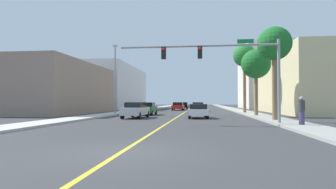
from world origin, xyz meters
TOP-DOWN VIEW (x-y plane):
  - ground at (0.00, 42.00)m, footprint 192.00×192.00m
  - sidewalk_left at (-8.44, 42.00)m, footprint 2.50×168.00m
  - sidewalk_right at (8.44, 42.00)m, footprint 2.50×168.00m
  - lane_marking_center at (0.00, 42.00)m, footprint 0.16×144.00m
  - building_left_near at (-18.30, 27.16)m, footprint 12.60×18.88m
  - building_left_far at (-20.55, 51.51)m, footprint 17.11×25.20m
  - building_right_near at (18.86, 32.85)m, footprint 13.73×24.50m
  - building_right_far at (19.77, 59.71)m, footprint 15.54×17.90m
  - traffic_signal_mast at (4.02, 10.95)m, footprint 10.94×0.36m
  - street_lamp at (-7.69, 23.75)m, footprint 0.56×0.28m
  - palm_near at (8.12, 14.21)m, footprint 2.64×2.64m
  - palm_mid at (8.09, 21.73)m, footprint 3.05×3.05m
  - palm_far at (8.01, 29.25)m, footprint 2.95×2.95m
  - car_red at (-1.69, 41.35)m, footprint 1.96×4.29m
  - car_silver at (-3.76, 17.65)m, footprint 1.88×4.56m
  - car_black at (-1.27, 49.96)m, footprint 1.91×4.24m
  - car_white at (2.10, 18.17)m, footprint 1.98×4.11m
  - car_yellow at (1.84, 36.98)m, footprint 1.98×4.56m
  - car_green at (-3.90, 23.84)m, footprint 1.88×4.18m
  - pedestrian at (8.56, 9.57)m, footprint 0.38×0.38m

SIDE VIEW (x-z plane):
  - ground at x=0.00m, z-range 0.00..0.00m
  - lane_marking_center at x=0.00m, z-range 0.00..0.01m
  - sidewalk_left at x=-8.44m, z-range 0.00..0.15m
  - sidewalk_right at x=8.44m, z-range 0.00..0.15m
  - car_white at x=2.10m, z-range 0.04..1.37m
  - car_black at x=-1.27m, z-range 0.02..1.43m
  - car_red at x=-1.69m, z-range 0.02..1.45m
  - car_green at x=-3.90m, z-range 0.03..1.49m
  - car_yellow at x=1.84m, z-range 0.04..1.48m
  - car_silver at x=-3.76m, z-range 0.04..1.53m
  - pedestrian at x=8.56m, z-range 0.15..1.88m
  - building_left_near at x=-18.30m, z-range 0.00..6.63m
  - building_right_near at x=18.86m, z-range 0.00..7.99m
  - traffic_signal_mast at x=4.02m, z-range 1.56..7.21m
  - building_left_far at x=-20.55m, z-range 0.00..9.06m
  - street_lamp at x=-7.69m, z-range 0.58..8.69m
  - palm_mid at x=8.09m, z-range 1.99..8.86m
  - palm_near at x=8.12m, z-range 2.31..9.59m
  - building_right_far at x=19.77m, z-range 0.00..14.33m
  - palm_far at x=8.01m, z-range 2.97..11.88m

